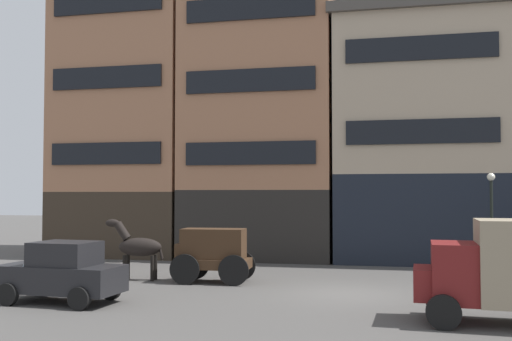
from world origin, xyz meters
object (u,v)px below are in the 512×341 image
draft_horse (138,246)px  streetlamp_curbside (492,208)px  delivery_truck_far (512,268)px  cargo_wagon (212,251)px  sedan_dark (62,272)px

draft_horse → streetlamp_curbside: bearing=18.5°
delivery_truck_far → streetlamp_curbside: bearing=82.7°
cargo_wagon → delivery_truck_far: (9.29, -5.19, 0.28)m
cargo_wagon → delivery_truck_far: size_ratio=0.67×
cargo_wagon → sedan_dark: bearing=-124.3°
delivery_truck_far → sedan_dark: 12.58m
draft_horse → streetlamp_curbside: streetlamp_curbside is taller
cargo_wagon → sedan_dark: cargo_wagon is taller
sedan_dark → streetlamp_curbside: (13.80, 9.31, 1.76)m
cargo_wagon → streetlamp_curbside: streetlamp_curbside is taller
cargo_wagon → delivery_truck_far: 10.64m
draft_horse → cargo_wagon: bearing=0.0°
delivery_truck_far → streetlamp_curbside: streetlamp_curbside is taller
cargo_wagon → streetlamp_curbside: size_ratio=0.72×
delivery_truck_far → sedan_dark: (-12.56, 0.38, -0.51)m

